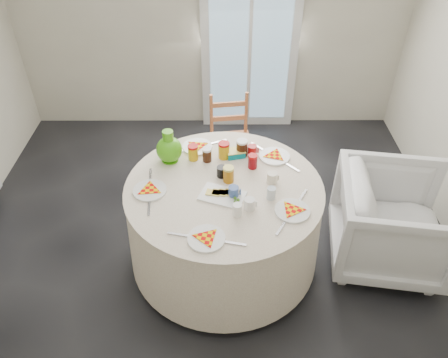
{
  "coord_description": "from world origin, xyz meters",
  "views": [
    {
      "loc": [
        0.12,
        -2.38,
        2.68
      ],
      "look_at": [
        0.13,
        -0.07,
        0.8
      ],
      "focal_mm": 35.0,
      "sensor_mm": 36.0,
      "label": 1
    }
  ],
  "objects_px": {
    "green_pitcher": "(169,145)",
    "armchair": "(393,221)",
    "wooden_chair": "(231,137)",
    "table": "(224,223)"
  },
  "relations": [
    {
      "from": "green_pitcher",
      "to": "armchair",
      "type": "bearing_deg",
      "value": 14.15
    },
    {
      "from": "wooden_chair",
      "to": "armchair",
      "type": "distance_m",
      "value": 1.56
    },
    {
      "from": "table",
      "to": "armchair",
      "type": "bearing_deg",
      "value": 0.24
    },
    {
      "from": "armchair",
      "to": "green_pitcher",
      "type": "bearing_deg",
      "value": 88.55
    },
    {
      "from": "green_pitcher",
      "to": "table",
      "type": "bearing_deg",
      "value": -12.85
    },
    {
      "from": "table",
      "to": "wooden_chair",
      "type": "xyz_separation_m",
      "value": [
        0.07,
        1.01,
        0.09
      ]
    },
    {
      "from": "armchair",
      "to": "wooden_chair",
      "type": "bearing_deg",
      "value": 58.54
    },
    {
      "from": "table",
      "to": "green_pitcher",
      "type": "xyz_separation_m",
      "value": [
        -0.4,
        0.3,
        0.49
      ]
    },
    {
      "from": "armchair",
      "to": "green_pitcher",
      "type": "height_order",
      "value": "green_pitcher"
    },
    {
      "from": "armchair",
      "to": "green_pitcher",
      "type": "xyz_separation_m",
      "value": [
        -1.66,
        0.3,
        0.48
      ]
    }
  ]
}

